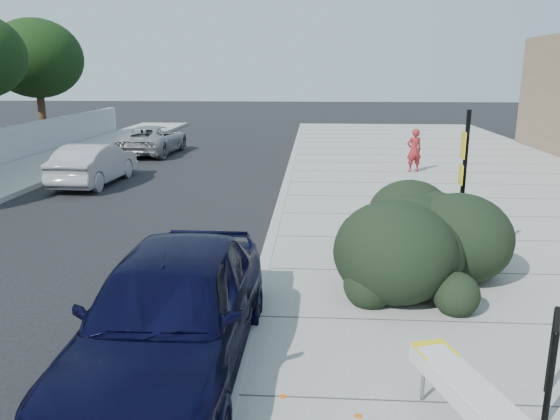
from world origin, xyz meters
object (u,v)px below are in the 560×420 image
(bike_rack, at_px, (552,354))
(suv_silver, at_px, (153,140))
(bench, at_px, (474,398))
(wagon_silver, at_px, (94,164))
(pedestrian, at_px, (414,150))
(sedan_navy, at_px, (171,311))
(sign_post, at_px, (462,182))

(bike_rack, distance_m, suv_silver, 21.06)
(bench, xyz_separation_m, wagon_silver, (-8.76, 12.55, 0.06))
(suv_silver, relative_size, pedestrian, 3.01)
(sedan_navy, relative_size, wagon_silver, 1.16)
(wagon_silver, xyz_separation_m, suv_silver, (-0.03, 6.73, -0.04))
(suv_silver, bearing_deg, bench, 117.41)
(bench, relative_size, pedestrian, 1.30)
(sedan_navy, distance_m, pedestrian, 14.36)
(sedan_navy, xyz_separation_m, suv_silver, (-5.53, 17.97, -0.17))
(wagon_silver, bearing_deg, bench, 127.24)
(pedestrian, bearing_deg, bike_rack, 70.65)
(sign_post, height_order, suv_silver, sign_post)
(bike_rack, height_order, wagon_silver, wagon_silver)
(sedan_navy, distance_m, wagon_silver, 12.51)
(sedan_navy, distance_m, suv_silver, 18.81)
(sign_post, height_order, sedan_navy, sign_post)
(bench, distance_m, suv_silver, 21.19)
(bench, relative_size, bike_rack, 1.91)
(bench, bearing_deg, bike_rack, 14.99)
(wagon_silver, distance_m, pedestrian, 10.91)
(bike_rack, bearing_deg, pedestrian, 109.70)
(suv_silver, height_order, pedestrian, pedestrian)
(bike_rack, height_order, sign_post, sign_post)
(bike_rack, xyz_separation_m, wagon_silver, (-9.71, 11.94, -0.10))
(pedestrian, bearing_deg, wagon_silver, -3.96)
(bike_rack, distance_m, pedestrian, 14.13)
(sign_post, bearing_deg, sedan_navy, -137.73)
(bike_rack, bearing_deg, wagon_silver, 152.82)
(bench, relative_size, wagon_silver, 0.48)
(bike_rack, height_order, sedan_navy, sedan_navy)
(sign_post, relative_size, sedan_navy, 0.60)
(suv_silver, bearing_deg, sign_post, 127.11)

